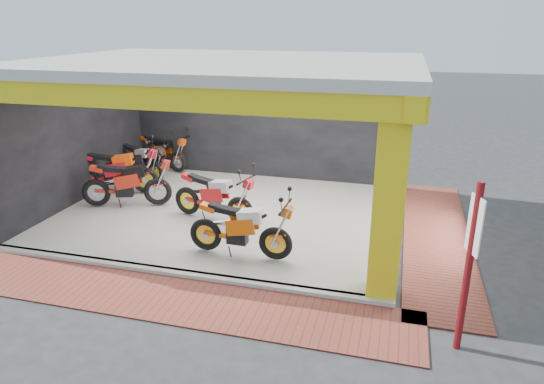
{
  "coord_description": "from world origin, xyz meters",
  "views": [
    {
      "loc": [
        3.83,
        -8.28,
        4.5
      ],
      "look_at": [
        1.19,
        1.5,
        0.9
      ],
      "focal_mm": 32.0,
      "sensor_mm": 36.0,
      "label": 1
    }
  ],
  "objects": [
    {
      "name": "left_wall",
      "position": [
        -4.1,
        2.0,
        1.75
      ],
      "size": [
        0.2,
        6.2,
        3.5
      ],
      "primitive_type": "cube",
      "color": "black",
      "rests_on": "ground"
    },
    {
      "name": "corner_column",
      "position": [
        3.75,
        -0.75,
        1.75
      ],
      "size": [
        0.5,
        0.5,
        3.5
      ],
      "primitive_type": "cube",
      "color": "yellow",
      "rests_on": "ground"
    },
    {
      "name": "moto_row_b",
      "position": [
        -1.88,
        1.95,
        0.81
      ],
      "size": [
        2.48,
        1.55,
        1.42
      ],
      "primitive_type": null,
      "rotation": [
        0.0,
        0.0,
        0.32
      ],
      "color": "red",
      "rests_on": "showroom_floor"
    },
    {
      "name": "floor_kerb",
      "position": [
        0.0,
        -1.02,
        0.05
      ],
      "size": [
        8.0,
        0.2,
        0.1
      ],
      "primitive_type": "cube",
      "color": "silver",
      "rests_on": "ground"
    },
    {
      "name": "moto_hero",
      "position": [
        1.7,
        -0.13,
        0.78
      ],
      "size": [
        2.26,
        0.88,
        1.37
      ],
      "primitive_type": null,
      "rotation": [
        0.0,
        0.0,
        -0.02
      ],
      "color": "#E35909",
      "rests_on": "showroom_floor"
    },
    {
      "name": "moto_row_d",
      "position": [
        -2.63,
        4.64,
        0.75
      ],
      "size": [
        2.27,
        1.38,
        1.31
      ],
      "primitive_type": null,
      "rotation": [
        0.0,
        0.0,
        -0.29
      ],
      "color": "#ED4109",
      "rests_on": "showroom_floor"
    },
    {
      "name": "moto_row_a",
      "position": [
        0.51,
        1.27,
        0.79
      ],
      "size": [
        2.37,
        1.29,
        1.37
      ],
      "primitive_type": null,
      "rotation": [
        0.0,
        0.0,
        -0.21
      ],
      "color": "red",
      "rests_on": "showroom_floor"
    },
    {
      "name": "moto_row_e",
      "position": [
        -2.83,
        3.6,
        0.73
      ],
      "size": [
        2.2,
        1.4,
        1.26
      ],
      "primitive_type": null,
      "rotation": [
        0.0,
        0.0,
        -0.34
      ],
      "color": "black",
      "rests_on": "showroom_floor"
    },
    {
      "name": "paver_right",
      "position": [
        4.8,
        2.0,
        0.01
      ],
      "size": [
        1.4,
        7.0,
        0.03
      ],
      "primitive_type": "cube",
      "color": "brown",
      "rests_on": "ground"
    },
    {
      "name": "showroom_ceiling",
      "position": [
        0.0,
        2.0,
        3.6
      ],
      "size": [
        8.4,
        6.4,
        0.2
      ],
      "primitive_type": "cube",
      "color": "beige",
      "rests_on": "corner_column"
    },
    {
      "name": "header_beam_front",
      "position": [
        0.0,
        -1.0,
        3.3
      ],
      "size": [
        8.4,
        0.3,
        0.4
      ],
      "primitive_type": "cube",
      "color": "yellow",
      "rests_on": "corner_column"
    },
    {
      "name": "paver_front",
      "position": [
        0.0,
        -1.8,
        0.01
      ],
      "size": [
        9.0,
        1.4,
        0.03
      ],
      "primitive_type": "cube",
      "color": "brown",
      "rests_on": "ground"
    },
    {
      "name": "signpost",
      "position": [
        4.89,
        -1.89,
        1.39
      ],
      "size": [
        0.15,
        0.34,
        2.55
      ],
      "rotation": [
        0.0,
        0.0,
        0.36
      ],
      "color": "maroon",
      "rests_on": "ground"
    },
    {
      "name": "ground",
      "position": [
        0.0,
        0.0,
        0.0
      ],
      "size": [
        80.0,
        80.0,
        0.0
      ],
      "primitive_type": "plane",
      "color": "#2D2D30",
      "rests_on": "ground"
    },
    {
      "name": "header_beam_right",
      "position": [
        4.0,
        2.0,
        3.3
      ],
      "size": [
        0.3,
        6.4,
        0.4
      ],
      "primitive_type": "cube",
      "color": "yellow",
      "rests_on": "corner_column"
    },
    {
      "name": "back_wall",
      "position": [
        0.0,
        5.1,
        1.75
      ],
      "size": [
        8.2,
        0.2,
        3.5
      ],
      "primitive_type": "cube",
      "color": "black",
      "rests_on": "ground"
    },
    {
      "name": "showroom_floor",
      "position": [
        0.0,
        2.0,
        0.05
      ],
      "size": [
        8.0,
        6.0,
        0.1
      ],
      "primitive_type": "cube",
      "color": "silver",
      "rests_on": "ground"
    },
    {
      "name": "moto_row_c",
      "position": [
        -2.64,
        2.69,
        0.83
      ],
      "size": [
        2.55,
        1.49,
        1.47
      ],
      "primitive_type": null,
      "rotation": [
        0.0,
        0.0,
        0.27
      ],
      "color": "red",
      "rests_on": "showroom_floor"
    }
  ]
}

